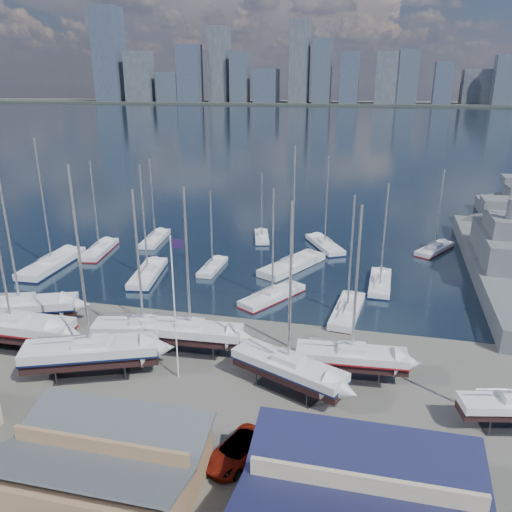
% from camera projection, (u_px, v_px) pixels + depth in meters
% --- Properties ---
extents(ground, '(1400.00, 1400.00, 0.00)m').
position_uv_depth(ground, '(191.00, 362.00, 46.61)').
color(ground, '#605E59').
rests_on(ground, ground).
extents(water, '(1400.00, 600.00, 0.40)m').
position_uv_depth(water, '(351.00, 122.00, 331.94)').
color(water, '#172935').
rests_on(water, ground).
extents(far_shore, '(1400.00, 80.00, 2.20)m').
position_uv_depth(far_shore, '(362.00, 104.00, 570.80)').
color(far_shore, '#2D332D').
rests_on(far_shore, ground).
extents(skyline, '(639.14, 43.80, 107.69)m').
position_uv_depth(skyline, '(357.00, 68.00, 554.18)').
color(skyline, '#475166').
rests_on(skyline, far_shore).
extents(shed_grey, '(12.60, 8.40, 4.17)m').
position_uv_depth(shed_grey, '(101.00, 465.00, 31.18)').
color(shed_grey, '#8C6B4C').
rests_on(shed_grey, ground).
extents(shed_blue, '(13.65, 9.45, 4.71)m').
position_uv_depth(shed_blue, '(362.00, 507.00, 27.72)').
color(shed_blue, '#BFB293').
rests_on(shed_blue, ground).
extents(sailboat_cradle_0, '(11.82, 7.08, 18.29)m').
position_uv_depth(sailboat_cradle_0, '(21.00, 308.00, 52.80)').
color(sailboat_cradle_0, '#2D2D33').
rests_on(sailboat_cradle_0, ground).
extents(sailboat_cradle_1, '(12.22, 3.46, 19.46)m').
position_uv_depth(sailboat_cradle_1, '(12.00, 327.00, 48.49)').
color(sailboat_cradle_1, '#2D2D33').
rests_on(sailboat_cradle_1, ground).
extents(sailboat_cradle_2, '(10.06, 4.72, 15.85)m').
position_uv_depth(sailboat_cradle_2, '(144.00, 329.00, 48.51)').
color(sailboat_cradle_2, '#2D2D33').
rests_on(sailboat_cradle_2, ground).
extents(sailboat_cradle_3, '(12.13, 7.33, 18.75)m').
position_uv_depth(sailboat_cradle_3, '(91.00, 352.00, 44.02)').
color(sailboat_cradle_3, '#2D2D33').
rests_on(sailboat_cradle_3, ground).
extents(sailboat_cradle_4, '(10.05, 3.23, 16.19)m').
position_uv_depth(sailboat_cradle_4, '(191.00, 332.00, 47.81)').
color(sailboat_cradle_4, '#2D2D33').
rests_on(sailboat_cradle_4, ground).
extents(sailboat_cradle_5, '(10.47, 6.73, 16.43)m').
position_uv_depth(sailboat_cradle_5, '(288.00, 368.00, 41.77)').
color(sailboat_cradle_5, '#2D2D33').
rests_on(sailboat_cradle_5, ground).
extents(sailboat_cradle_6, '(9.84, 3.32, 15.68)m').
position_uv_depth(sailboat_cradle_6, '(351.00, 357.00, 43.53)').
color(sailboat_cradle_6, '#2D2D33').
rests_on(sailboat_cradle_6, ground).
extents(sailboat_moored_0, '(3.96, 12.71, 18.83)m').
position_uv_depth(sailboat_moored_0, '(52.00, 265.00, 70.39)').
color(sailboat_moored_0, black).
rests_on(sailboat_moored_0, water).
extents(sailboat_moored_1, '(4.16, 10.12, 14.68)m').
position_uv_depth(sailboat_moored_1, '(100.00, 251.00, 76.40)').
color(sailboat_moored_1, black).
rests_on(sailboat_moored_1, water).
extents(sailboat_moored_2, '(3.64, 9.55, 14.06)m').
position_uv_depth(sailboat_moored_2, '(155.00, 240.00, 81.79)').
color(sailboat_moored_2, black).
rests_on(sailboat_moored_2, water).
extents(sailboat_moored_3, '(4.62, 10.88, 15.76)m').
position_uv_depth(sailboat_moored_3, '(148.00, 275.00, 66.87)').
color(sailboat_moored_3, black).
rests_on(sailboat_moored_3, water).
extents(sailboat_moored_4, '(2.29, 7.68, 11.53)m').
position_uv_depth(sailboat_moored_4, '(213.00, 267.00, 69.59)').
color(sailboat_moored_4, black).
rests_on(sailboat_moored_4, water).
extents(sailboat_moored_5, '(4.04, 8.10, 11.66)m').
position_uv_depth(sailboat_moored_5, '(262.00, 237.00, 82.97)').
color(sailboat_moored_5, black).
rests_on(sailboat_moored_5, water).
extents(sailboat_moored_6, '(7.16, 9.48, 14.17)m').
position_uv_depth(sailboat_moored_6, '(272.00, 297.00, 60.02)').
color(sailboat_moored_6, black).
rests_on(sailboat_moored_6, water).
extents(sailboat_moored_7, '(8.36, 12.04, 17.87)m').
position_uv_depth(sailboat_moored_7, '(292.00, 266.00, 69.91)').
color(sailboat_moored_7, black).
rests_on(sailboat_moored_7, water).
extents(sailboat_moored_8, '(7.21, 10.22, 15.06)m').
position_uv_depth(sailboat_moored_8, '(325.00, 246.00, 78.77)').
color(sailboat_moored_8, black).
rests_on(sailboat_moored_8, water).
extents(sailboat_moored_9, '(3.75, 9.72, 14.30)m').
position_uv_depth(sailboat_moored_9, '(347.00, 312.00, 56.09)').
color(sailboat_moored_9, black).
rests_on(sailboat_moored_9, water).
extents(sailboat_moored_10, '(3.03, 9.41, 13.90)m').
position_uv_depth(sailboat_moored_10, '(380.00, 284.00, 63.85)').
color(sailboat_moored_10, black).
rests_on(sailboat_moored_10, water).
extents(sailboat_moored_11, '(6.63, 8.90, 13.25)m').
position_uv_depth(sailboat_moored_11, '(434.00, 250.00, 76.91)').
color(sailboat_moored_11, black).
rests_on(sailboat_moored_11, water).
extents(naval_ship_east, '(8.93, 45.34, 18.06)m').
position_uv_depth(naval_ship_east, '(499.00, 263.00, 67.25)').
color(naval_ship_east, '#585D61').
rests_on(naval_ship_east, water).
extents(car_a, '(2.78, 4.06, 1.28)m').
position_uv_depth(car_a, '(71.00, 431.00, 36.46)').
color(car_a, gray).
rests_on(car_a, ground).
extents(car_b, '(4.21, 2.68, 1.31)m').
position_uv_depth(car_b, '(97.00, 435.00, 36.04)').
color(car_b, gray).
rests_on(car_b, ground).
extents(car_c, '(4.34, 5.94, 1.50)m').
position_uv_depth(car_c, '(237.00, 451.00, 34.36)').
color(car_c, gray).
rests_on(car_c, ground).
extents(car_d, '(2.97, 5.43, 1.49)m').
position_uv_depth(car_d, '(279.00, 464.00, 33.17)').
color(car_d, gray).
rests_on(car_d, ground).
extents(flagpole, '(1.16, 0.12, 13.16)m').
position_uv_depth(flagpole, '(175.00, 298.00, 41.70)').
color(flagpole, white).
rests_on(flagpole, ground).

